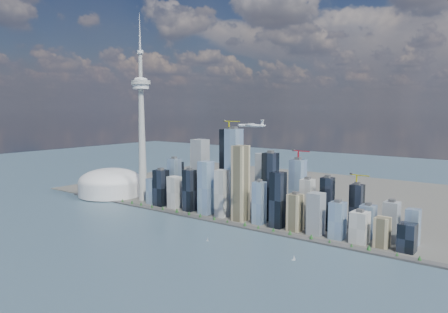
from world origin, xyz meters
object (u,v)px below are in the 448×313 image
Objects in this scene: needle_tower at (142,123)px; airplane at (251,125)px; dome_stadium at (111,184)px; sailboat_west at (208,240)px; sailboat_east at (294,259)px.

needle_tower reaches higher than airplane.
dome_stadium is at bearing -175.91° from needle_tower.
airplane is (626.02, -135.22, 206.69)m from dome_stadium.
sailboat_east reaches higher than sailboat_west.
dome_stadium is at bearing 148.96° from airplane.
needle_tower is 60.30× the size of sailboat_west.
dome_stadium is 3.38× the size of airplane.
needle_tower is 52.06× the size of sailboat_east.
airplane is at bearing -12.19° from dome_stadium.
airplane is at bearing 147.28° from sailboat_east.
needle_tower is 680.02m from sailboat_east.
needle_tower is at bearing 149.17° from sailboat_east.
airplane reaches higher than sailboat_east.
sailboat_west is (548.88, -183.54, -36.51)m from dome_stadium.
dome_stadium is at bearing 172.44° from sailboat_west.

